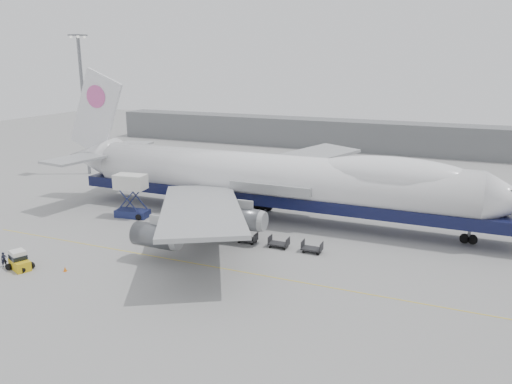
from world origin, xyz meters
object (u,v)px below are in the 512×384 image
at_px(airliner, 277,179).
at_px(baggage_tug, 19,261).
at_px(ground_worker, 4,260).
at_px(catering_truck, 131,193).

distance_m(airliner, baggage_tug, 32.57).
relative_size(baggage_tug, ground_worker, 1.86).
distance_m(catering_truck, baggage_tug, 19.48).
bearing_deg(baggage_tug, catering_truck, 113.44).
xyz_separation_m(baggage_tug, ground_worker, (-1.89, -0.25, -0.06)).
height_order(airliner, baggage_tug, airliner).
relative_size(catering_truck, baggage_tug, 2.00).
distance_m(baggage_tug, ground_worker, 1.91).
height_order(catering_truck, ground_worker, catering_truck).
relative_size(airliner, ground_worker, 41.52).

